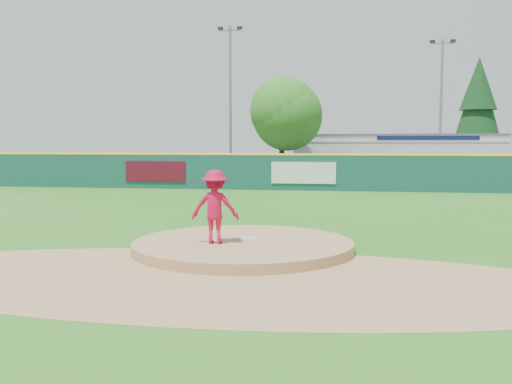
% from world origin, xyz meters
% --- Properties ---
extents(ground, '(120.00, 120.00, 0.00)m').
position_xyz_m(ground, '(0.00, 0.00, 0.00)').
color(ground, '#286B19').
rests_on(ground, ground).
extents(pitchers_mound, '(5.50, 5.50, 0.50)m').
position_xyz_m(pitchers_mound, '(0.00, 0.00, 0.00)').
color(pitchers_mound, '#9E774C').
rests_on(pitchers_mound, ground).
extents(pitching_rubber, '(0.60, 0.15, 0.04)m').
position_xyz_m(pitching_rubber, '(0.00, 0.30, 0.27)').
color(pitching_rubber, white).
rests_on(pitching_rubber, pitchers_mound).
extents(infield_dirt_arc, '(15.40, 15.40, 0.01)m').
position_xyz_m(infield_dirt_arc, '(0.00, -3.00, 0.01)').
color(infield_dirt_arc, '#9E774C').
rests_on(infield_dirt_arc, ground).
extents(parking_lot, '(44.00, 16.00, 0.02)m').
position_xyz_m(parking_lot, '(0.00, 27.00, 0.01)').
color(parking_lot, '#38383A').
rests_on(parking_lot, ground).
extents(pitcher, '(1.20, 0.74, 1.78)m').
position_xyz_m(pitcher, '(-0.60, -0.44, 1.14)').
color(pitcher, '#B70F37').
rests_on(pitcher, pitchers_mound).
extents(van, '(5.55, 2.92, 1.49)m').
position_xyz_m(van, '(-1.81, 22.30, 0.76)').
color(van, silver).
rests_on(van, parking_lot).
extents(pool_building_grp, '(15.20, 8.20, 3.31)m').
position_xyz_m(pool_building_grp, '(6.00, 31.99, 1.66)').
color(pool_building_grp, silver).
rests_on(pool_building_grp, ground).
extents(fence_banners, '(12.23, 0.04, 1.20)m').
position_xyz_m(fence_banners, '(-4.25, 17.92, 1.00)').
color(fence_banners, '#590C1C').
rests_on(fence_banners, ground).
extents(playground_slide, '(1.07, 3.03, 1.67)m').
position_xyz_m(playground_slide, '(-16.27, 22.26, 0.85)').
color(playground_slide, '#192ED8').
rests_on(playground_slide, ground).
extents(outfield_fence, '(40.00, 0.14, 2.07)m').
position_xyz_m(outfield_fence, '(0.00, 18.00, 1.09)').
color(outfield_fence, '#15453F').
rests_on(outfield_fence, ground).
extents(deciduous_tree, '(5.60, 5.60, 7.36)m').
position_xyz_m(deciduous_tree, '(-2.00, 25.00, 4.55)').
color(deciduous_tree, '#382314').
rests_on(deciduous_tree, ground).
extents(conifer_tree, '(4.40, 4.40, 9.50)m').
position_xyz_m(conifer_tree, '(13.00, 36.00, 5.54)').
color(conifer_tree, '#382314').
rests_on(conifer_tree, ground).
extents(light_pole_left, '(1.75, 0.25, 11.00)m').
position_xyz_m(light_pole_left, '(-6.00, 27.00, 6.05)').
color(light_pole_left, gray).
rests_on(light_pole_left, ground).
extents(light_pole_right, '(1.75, 0.25, 10.00)m').
position_xyz_m(light_pole_right, '(9.00, 29.00, 5.54)').
color(light_pole_right, gray).
rests_on(light_pole_right, ground).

